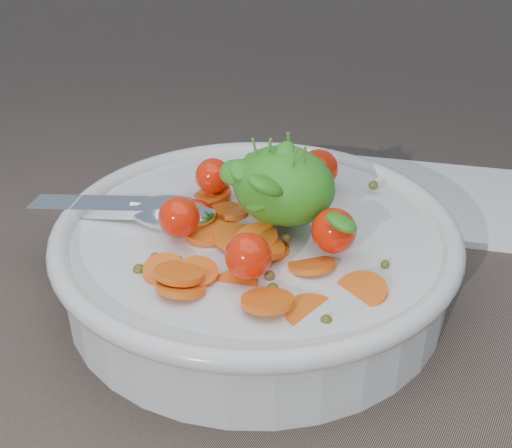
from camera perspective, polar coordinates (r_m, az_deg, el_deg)
The scene contains 3 objects.
ground at distance 0.52m, azimuth -0.16°, elevation -5.51°, with size 6.00×6.00×0.00m, color #6E5B4E.
bowl at distance 0.49m, azimuth 0.02°, elevation -2.40°, with size 0.33×0.31×0.13m.
napkin at distance 0.66m, azimuth 15.46°, elevation 2.14°, with size 0.18×0.16×0.01m, color white.
Camera 1 is at (0.21, -0.36, 0.31)m, focal length 45.00 mm.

